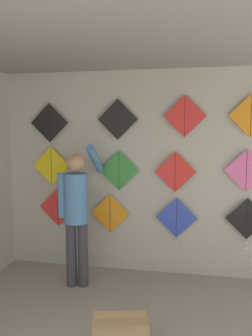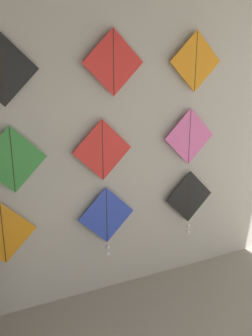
% 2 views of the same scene
% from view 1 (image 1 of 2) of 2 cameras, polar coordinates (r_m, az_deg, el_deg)
% --- Properties ---
extents(back_panel, '(4.96, 0.06, 2.80)m').
position_cam_1_polar(back_panel, '(4.54, 4.18, -0.91)').
color(back_panel, '#BCB7AD').
rests_on(back_panel, ground).
extents(ceiling_slab, '(4.96, 4.66, 0.04)m').
position_cam_1_polar(ceiling_slab, '(2.70, -0.71, 24.45)').
color(ceiling_slab, gray).
extents(shopkeeper, '(0.46, 0.66, 1.82)m').
position_cam_1_polar(shopkeeper, '(4.20, -8.59, -6.79)').
color(shopkeeper, '#383842').
rests_on(shopkeeper, ground).
extents(kite_0, '(0.55, 0.01, 0.55)m').
position_cam_1_polar(kite_0, '(4.88, -11.78, -6.67)').
color(kite_0, red).
extents(kite_1, '(0.55, 0.01, 0.55)m').
position_cam_1_polar(kite_1, '(4.66, -2.79, -7.92)').
color(kite_1, orange).
extents(kite_2, '(0.55, 0.04, 0.69)m').
position_cam_1_polar(kite_2, '(4.55, 8.77, -8.85)').
color(kite_2, blue).
extents(kite_3, '(0.55, 0.04, 0.69)m').
position_cam_1_polar(kite_3, '(4.61, 20.33, -8.58)').
color(kite_3, black).
extents(kite_4, '(0.55, 0.01, 0.55)m').
position_cam_1_polar(kite_4, '(4.81, -12.87, 0.41)').
color(kite_4, yellow).
extents(kite_5, '(0.55, 0.01, 0.55)m').
position_cam_1_polar(kite_5, '(4.52, -1.24, -0.40)').
color(kite_5, '#338C38').
extents(kite_6, '(0.55, 0.01, 0.55)m').
position_cam_1_polar(kite_6, '(4.43, 8.55, -0.67)').
color(kite_6, red).
extents(kite_7, '(0.55, 0.01, 0.55)m').
position_cam_1_polar(kite_7, '(4.48, 20.24, -0.44)').
color(kite_7, pink).
extents(kite_8, '(0.55, 0.01, 0.55)m').
position_cam_1_polar(kite_8, '(4.79, -13.21, 7.66)').
color(kite_8, black).
extents(kite_9, '(0.55, 0.01, 0.55)m').
position_cam_1_polar(kite_9, '(4.49, -1.47, 8.46)').
color(kite_9, black).
extents(kite_10, '(0.55, 0.01, 0.55)m').
position_cam_1_polar(kite_10, '(4.39, 10.20, 8.89)').
color(kite_10, red).
extents(kite_11, '(0.55, 0.01, 0.55)m').
position_cam_1_polar(kite_11, '(4.46, 20.96, 8.55)').
color(kite_11, orange).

